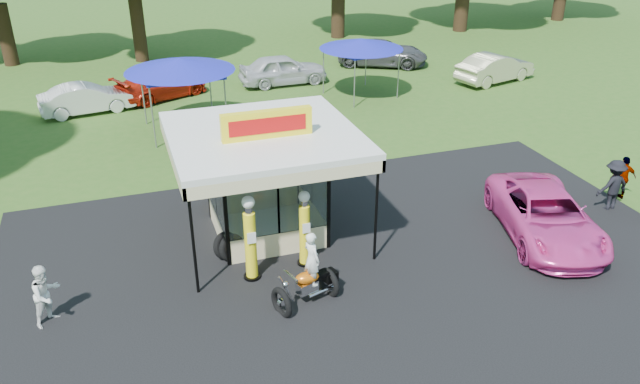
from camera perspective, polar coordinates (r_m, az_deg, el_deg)
The scene contains 19 objects.
ground at distance 16.31m, azimuth 6.61°, elevation -10.91°, with size 120.00×120.00×0.00m, color #2F581B.
asphalt_apron at distance 17.77m, azimuth 3.90°, elevation -7.20°, with size 20.00×14.00×0.04m, color black.
gas_station_kiosk at distance 18.85m, azimuth -5.04°, elevation 0.99°, with size 5.40×5.40×4.18m.
gas_pump_left at distance 16.90m, azimuth -6.39°, elevation -4.42°, with size 0.48×0.48×2.55m.
gas_pump_right at distance 17.45m, azimuth -1.42°, elevation -3.54°, with size 0.44×0.44×2.35m.
motorcycle at distance 16.12m, azimuth -0.95°, elevation -7.60°, with size 1.87×1.30×2.12m.
spare_tires at distance 18.27m, azimuth -8.35°, elevation -4.95°, with size 1.07×0.90×0.86m.
kiosk_car at distance 21.36m, azimuth -6.35°, elevation 0.24°, with size 1.13×2.82×0.96m, color yellow.
pink_sedan at distance 20.26m, azimuth 19.93°, elevation -2.01°, with size 2.45×5.30×1.47m, color #EE40A2.
spectator_west at distance 16.83m, azimuth -23.75°, elevation -8.58°, with size 0.79×0.62×1.63m, color white.
spectator_east_a at distance 22.75m, azimuth 25.22°, elevation 0.56°, with size 1.15×0.66×1.77m, color black.
spectator_east_b at distance 23.74m, azimuth 25.96°, elevation 1.16°, with size 0.92×0.38×1.56m, color gray.
bg_car_a at distance 31.77m, azimuth -20.57°, elevation 8.00°, with size 1.49×4.27×1.41m, color silver.
bg_car_b at distance 32.98m, azimuth -14.34°, elevation 9.49°, with size 1.95×4.79×1.39m, color #B7200E.
bg_car_c at distance 34.38m, azimuth -3.40°, elevation 11.12°, with size 1.90×4.72×1.61m, color silver.
bg_car_d at distance 38.36m, azimuth 5.74°, elevation 12.55°, with size 2.46×5.33×1.48m, color #4E4F51.
bg_car_e at distance 36.05m, azimuth 15.72°, elevation 10.87°, with size 1.64×4.71×1.55m, color #BABB8F.
tent_west at distance 27.48m, azimuth -12.71°, elevation 11.24°, with size 4.66×4.66×3.26m.
tent_east at distance 31.91m, azimuth 3.80°, elevation 13.34°, with size 4.20×4.20×2.94m.
Camera 1 is at (-5.88, -11.60, 9.84)m, focal length 35.00 mm.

